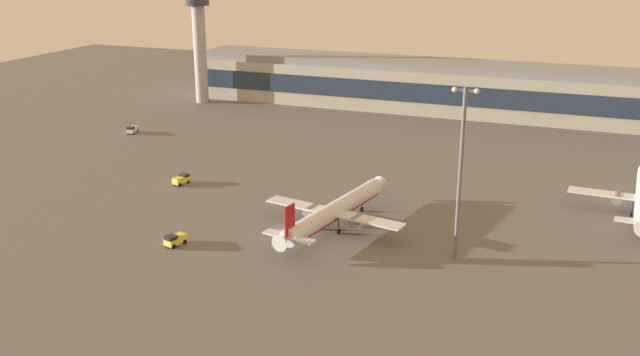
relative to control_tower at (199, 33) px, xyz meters
The scene contains 8 objects.
ground_plane 124.54m from the control_tower, 52.48° to the right, with size 416.00×416.00×0.00m, color #605E5B.
terminal_building 76.94m from the control_tower, 12.75° to the left, with size 156.09×22.40×16.40m.
control_tower is the anchor object (origin of this frame).
airplane_far_stand 127.38m from the control_tower, 48.29° to the right, with size 29.78×38.05×9.81m.
baggage_tractor 93.80m from the control_tower, 63.06° to the right, with size 2.81×4.47×2.25m.
cargo_loader 51.37m from the control_tower, 86.42° to the right, with size 2.71×4.44×2.25m.
maintenance_van 128.67m from the control_tower, 62.26° to the right, with size 3.03×4.52×2.25m.
apron_light_east 147.16m from the control_tower, 42.50° to the right, with size 4.80×0.90×30.86m.
Camera 1 is at (52.89, -118.19, 53.07)m, focal length 39.80 mm.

